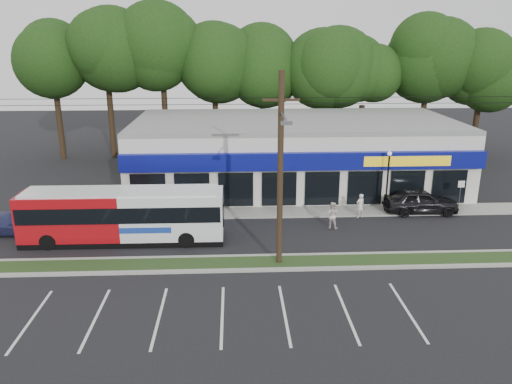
{
  "coord_description": "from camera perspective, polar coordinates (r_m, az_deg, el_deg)",
  "views": [
    {
      "loc": [
        0.69,
        -22.99,
        11.48
      ],
      "look_at": [
        1.97,
        5.0,
        2.75
      ],
      "focal_mm": 35.0,
      "sensor_mm": 36.0,
      "label": 1
    }
  ],
  "objects": [
    {
      "name": "curb_south",
      "position": [
        25.81,
        -3.93,
        -8.97
      ],
      "size": [
        40.0,
        0.25,
        0.14
      ],
      "primitive_type": "cube",
      "color": "#9E9E93",
      "rests_on": "ground"
    },
    {
      "name": "ground",
      "position": [
        25.71,
        -3.93,
        -9.26
      ],
      "size": [
        120.0,
        120.0,
        0.0
      ],
      "primitive_type": "plane",
      "color": "black",
      "rests_on": "ground"
    },
    {
      "name": "sign_post",
      "position": [
        36.46,
        22.33,
        0.18
      ],
      "size": [
        0.45,
        0.1,
        2.23
      ],
      "color": "#59595E",
      "rests_on": "ground"
    },
    {
      "name": "tree_line",
      "position": [
        49.2,
        1.28,
        13.74
      ],
      "size": [
        46.76,
        6.76,
        11.83
      ],
      "color": "black",
      "rests_on": "ground"
    },
    {
      "name": "lamp_post",
      "position": [
        34.56,
        14.84,
        1.95
      ],
      "size": [
        0.3,
        0.3,
        4.25
      ],
      "color": "black",
      "rests_on": "ground"
    },
    {
      "name": "utility_pole",
      "position": [
        24.77,
        2.43,
        3.12
      ],
      "size": [
        50.0,
        2.77,
        10.0
      ],
      "color": "black",
      "rests_on": "ground"
    },
    {
      "name": "metrobus",
      "position": [
        29.9,
        -14.94,
        -2.49
      ],
      "size": [
        11.64,
        2.51,
        3.13
      ],
      "rotation": [
        0.0,
        0.0,
        -0.0
      ],
      "color": "#A60C12",
      "rests_on": "ground"
    },
    {
      "name": "pedestrian_b",
      "position": [
        31.47,
        8.68,
        -2.63
      ],
      "size": [
        1.01,
        0.9,
        1.71
      ],
      "primitive_type": "imported",
      "rotation": [
        0.0,
        0.0,
        2.77
      ],
      "color": "silver",
      "rests_on": "ground"
    },
    {
      "name": "sidewalk",
      "position": [
        34.24,
        4.77,
        -2.25
      ],
      "size": [
        32.0,
        2.2,
        0.1
      ],
      "primitive_type": "cube",
      "color": "#9E9E93",
      "rests_on": "ground"
    },
    {
      "name": "grass_strip",
      "position": [
        26.58,
        -3.89,
        -8.18
      ],
      "size": [
        40.0,
        1.6,
        0.12
      ],
      "primitive_type": "cube",
      "color": "#263D19",
      "rests_on": "ground"
    },
    {
      "name": "car_blue",
      "position": [
        33.87,
        -26.33,
        -3.25
      ],
      "size": [
        4.52,
        2.32,
        1.25
      ],
      "primitive_type": "imported",
      "rotation": [
        0.0,
        0.0,
        1.44
      ],
      "color": "navy",
      "rests_on": "ground"
    },
    {
      "name": "car_dark",
      "position": [
        35.56,
        18.32,
        -1.01
      ],
      "size": [
        4.96,
        2.09,
        1.67
      ],
      "primitive_type": "imported",
      "rotation": [
        0.0,
        0.0,
        1.55
      ],
      "color": "black",
      "rests_on": "ground"
    },
    {
      "name": "curb_north",
      "position": [
        27.34,
        -3.86,
        -7.39
      ],
      "size": [
        40.0,
        0.25,
        0.14
      ],
      "primitive_type": "cube",
      "color": "#9E9E93",
      "rests_on": "ground"
    },
    {
      "name": "pedestrian_a",
      "position": [
        33.66,
        11.82,
        -1.54
      ],
      "size": [
        0.7,
        0.59,
        1.63
      ],
      "primitive_type": "imported",
      "rotation": [
        0.0,
        0.0,
        3.54
      ],
      "color": "white",
      "rests_on": "ground"
    },
    {
      "name": "strip_mall",
      "position": [
        40.18,
        4.34,
        4.57
      ],
      "size": [
        25.0,
        12.55,
        5.3
      ],
      "color": "silver",
      "rests_on": "ground"
    }
  ]
}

